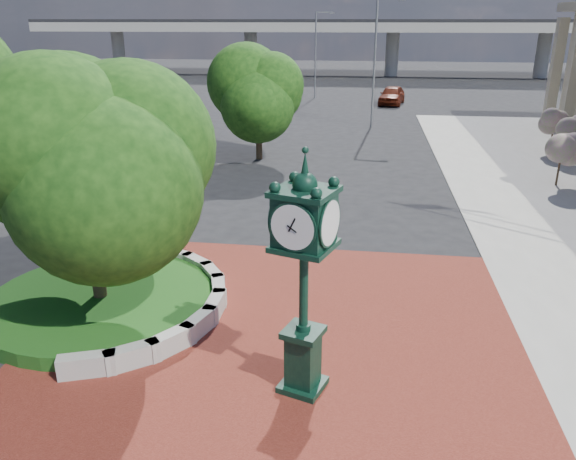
# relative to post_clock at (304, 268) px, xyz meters

# --- Properties ---
(ground) EXTENTS (200.00, 200.00, 0.00)m
(ground) POSITION_rel_post_clock_xyz_m (-0.88, 2.80, -2.85)
(ground) COLOR black
(ground) RESTS_ON ground
(plaza) EXTENTS (12.00, 12.00, 0.04)m
(plaza) POSITION_rel_post_clock_xyz_m (-0.88, 1.80, -2.83)
(plaza) COLOR maroon
(plaza) RESTS_ON ground
(planter_wall) EXTENTS (2.96, 6.77, 0.54)m
(planter_wall) POSITION_rel_post_clock_xyz_m (-3.59, 2.80, -2.58)
(planter_wall) COLOR #9E9B93
(planter_wall) RESTS_ON ground
(grass_bed) EXTENTS (6.10, 6.10, 0.40)m
(grass_bed) POSITION_rel_post_clock_xyz_m (-5.88, 2.80, -2.65)
(grass_bed) COLOR #1C4B15
(grass_bed) RESTS_ON ground
(overpass) EXTENTS (90.00, 12.00, 7.50)m
(overpass) POSITION_rel_post_clock_xyz_m (-1.10, 72.80, 3.69)
(overpass) COLOR #9E9B93
(overpass) RESTS_ON ground
(tree_planter) EXTENTS (5.20, 5.20, 6.33)m
(tree_planter) POSITION_rel_post_clock_xyz_m (-5.88, 2.80, 0.87)
(tree_planter) COLOR #38281C
(tree_planter) RESTS_ON ground
(tree_street) EXTENTS (4.40, 4.40, 5.45)m
(tree_street) POSITION_rel_post_clock_xyz_m (-4.88, 20.80, 0.38)
(tree_street) COLOR #38281C
(tree_street) RESTS_ON ground
(post_clock) EXTENTS (1.31, 1.31, 5.20)m
(post_clock) POSITION_rel_post_clock_xyz_m (0.00, 0.00, 0.00)
(post_clock) COLOR black
(post_clock) RESTS_ON ground
(parked_car) EXTENTS (2.86, 5.28, 1.71)m
(parked_car) POSITION_rel_post_clock_xyz_m (3.30, 44.10, -2.00)
(parked_car) COLOR #4F180B
(parked_car) RESTS_ON ground
(street_lamp_near) EXTENTS (1.99, 0.51, 8.89)m
(street_lamp_near) POSITION_rel_post_clock_xyz_m (1.65, 32.24, 2.36)
(street_lamp_near) COLOR slate
(street_lamp_near) RESTS_ON ground
(street_lamp_far) EXTENTS (1.83, 0.33, 8.17)m
(street_lamp_far) POSITION_rel_post_clock_xyz_m (-4.06, 47.78, 1.93)
(street_lamp_far) COLOR slate
(street_lamp_far) RESTS_ON ground
(shrub_near) EXTENTS (1.20, 1.20, 2.20)m
(shrub_near) POSITION_rel_post_clock_xyz_m (10.19, 17.28, -1.26)
(shrub_near) COLOR #38281C
(shrub_near) RESTS_ON ground
(shrub_mid) EXTENTS (1.20, 1.20, 2.20)m
(shrub_mid) POSITION_rel_post_clock_xyz_m (12.34, 22.57, -1.26)
(shrub_mid) COLOR #38281C
(shrub_mid) RESTS_ON ground
(shrub_far) EXTENTS (1.20, 1.20, 2.20)m
(shrub_far) POSITION_rel_post_clock_xyz_m (12.01, 24.84, -1.26)
(shrub_far) COLOR #38281C
(shrub_far) RESTS_ON ground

